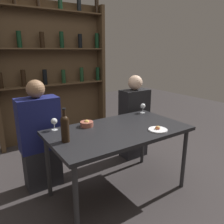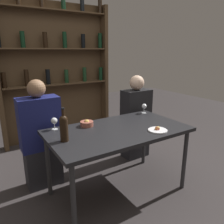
{
  "view_description": "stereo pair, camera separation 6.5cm",
  "coord_description": "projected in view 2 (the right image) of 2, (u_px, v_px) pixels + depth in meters",
  "views": [
    {
      "loc": [
        -1.21,
        -1.68,
        1.49
      ],
      "look_at": [
        0.0,
        0.12,
        0.87
      ],
      "focal_mm": 35.0,
      "sensor_mm": 36.0,
      "label": 1
    },
    {
      "loc": [
        -1.16,
        -1.72,
        1.49
      ],
      "look_at": [
        0.0,
        0.12,
        0.87
      ],
      "focal_mm": 35.0,
      "sensor_mm": 36.0,
      "label": 2
    }
  ],
  "objects": [
    {
      "name": "snack_bowl",
      "position": [
        87.0,
        123.0,
        2.28
      ],
      "size": [
        0.14,
        0.14,
        0.07
      ],
      "color": "#995142",
      "rests_on": "dining_table"
    },
    {
      "name": "wine_rack_wall",
      "position": [
        56.0,
        68.0,
        3.57
      ],
      "size": [
        1.83,
        0.21,
        2.32
      ],
      "color": "#4C3823",
      "rests_on": "ground_plane"
    },
    {
      "name": "seated_person_left",
      "position": [
        41.0,
        138.0,
        2.38
      ],
      "size": [
        0.43,
        0.22,
        1.2
      ],
      "color": "#26262B",
      "rests_on": "ground_plane"
    },
    {
      "name": "seated_person_right",
      "position": [
        136.0,
        120.0,
        3.06
      ],
      "size": [
        0.4,
        0.22,
        1.17
      ],
      "color": "#26262B",
      "rests_on": "ground_plane"
    },
    {
      "name": "ground_plane",
      "position": [
        118.0,
        191.0,
        2.4
      ],
      "size": [
        10.0,
        10.0,
        0.0
      ],
      "primitive_type": "plane",
      "color": "#332D2D"
    },
    {
      "name": "dining_table",
      "position": [
        118.0,
        135.0,
        2.22
      ],
      "size": [
        1.41,
        0.79,
        0.72
      ],
      "color": "black",
      "rests_on": "ground_plane"
    },
    {
      "name": "wine_bottle",
      "position": [
        64.0,
        127.0,
        1.88
      ],
      "size": [
        0.07,
        0.07,
        0.3
      ],
      "color": "black",
      "rests_on": "dining_table"
    },
    {
      "name": "wine_glass_1",
      "position": [
        144.0,
        107.0,
        2.74
      ],
      "size": [
        0.06,
        0.06,
        0.12
      ],
      "color": "silver",
      "rests_on": "dining_table"
    },
    {
      "name": "wine_glass_0",
      "position": [
        54.0,
        121.0,
        2.17
      ],
      "size": [
        0.06,
        0.06,
        0.12
      ],
      "color": "silver",
      "rests_on": "dining_table"
    },
    {
      "name": "food_plate_0",
      "position": [
        158.0,
        130.0,
        2.15
      ],
      "size": [
        0.19,
        0.19,
        0.04
      ],
      "color": "white",
      "rests_on": "dining_table"
    }
  ]
}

